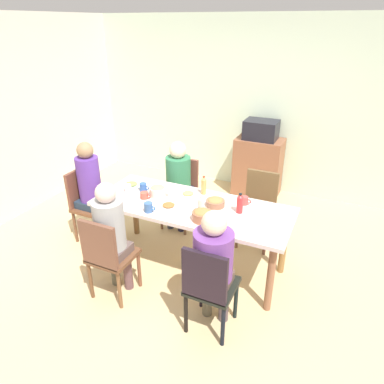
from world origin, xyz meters
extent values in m
plane|color=tan|center=(0.00, 0.00, 0.00)|extent=(6.48, 6.48, 0.00)
cube|color=silver|center=(0.00, 2.40, 1.30)|extent=(5.64, 0.12, 2.60)
cube|color=beige|center=(0.00, 0.00, 0.75)|extent=(2.06, 0.81, 0.04)
cylinder|color=olive|center=(-0.93, -0.31, 0.36)|extent=(0.07, 0.07, 0.73)
cylinder|color=#905C40|center=(0.93, -0.31, 0.36)|extent=(0.07, 0.07, 0.73)
cylinder|color=brown|center=(-0.93, 0.31, 0.36)|extent=(0.07, 0.07, 0.73)
cylinder|color=olive|center=(0.93, 0.31, 0.36)|extent=(0.07, 0.07, 0.73)
cube|color=brown|center=(0.52, 0.71, 0.44)|extent=(0.40, 0.40, 0.04)
cylinder|color=brown|center=(0.69, 0.88, 0.21)|extent=(0.04, 0.04, 0.43)
cylinder|color=brown|center=(0.35, 0.88, 0.21)|extent=(0.04, 0.04, 0.43)
cylinder|color=brown|center=(0.69, 0.54, 0.21)|extent=(0.04, 0.04, 0.43)
cylinder|color=brown|center=(0.35, 0.54, 0.21)|extent=(0.04, 0.04, 0.43)
cube|color=brown|center=(0.52, 0.89, 0.68)|extent=(0.38, 0.04, 0.45)
cube|color=brown|center=(-0.52, 0.71, 0.44)|extent=(0.40, 0.40, 0.04)
cylinder|color=brown|center=(-0.35, 0.88, 0.21)|extent=(0.04, 0.04, 0.43)
cylinder|color=brown|center=(-0.69, 0.88, 0.21)|extent=(0.04, 0.04, 0.43)
cylinder|color=brown|center=(-0.35, 0.54, 0.21)|extent=(0.04, 0.04, 0.43)
cylinder|color=brown|center=(-0.69, 0.54, 0.21)|extent=(0.04, 0.04, 0.43)
cube|color=brown|center=(-0.52, 0.89, 0.68)|extent=(0.38, 0.04, 0.45)
cylinder|color=#262945|center=(-0.44, 0.61, 0.23)|extent=(0.09, 0.09, 0.45)
cylinder|color=#343B4F|center=(-0.60, 0.61, 0.23)|extent=(0.09, 0.09, 0.45)
cube|color=#252D47|center=(-0.52, 0.71, 0.50)|extent=(0.30, 0.30, 0.10)
cylinder|color=#307850|center=(-0.52, 0.71, 0.76)|extent=(0.31, 0.31, 0.42)
sphere|color=beige|center=(-0.52, 0.71, 1.07)|extent=(0.21, 0.21, 0.21)
cube|color=brown|center=(-1.33, 0.00, 0.44)|extent=(0.40, 0.40, 0.04)
cylinder|color=brown|center=(-1.50, 0.17, 0.21)|extent=(0.04, 0.04, 0.43)
cylinder|color=brown|center=(-1.50, -0.17, 0.21)|extent=(0.04, 0.04, 0.43)
cylinder|color=brown|center=(-1.16, 0.17, 0.21)|extent=(0.04, 0.04, 0.43)
cylinder|color=brown|center=(-1.16, -0.17, 0.21)|extent=(0.04, 0.04, 0.43)
cube|color=brown|center=(-1.51, 0.00, 0.68)|extent=(0.04, 0.38, 0.45)
cylinder|color=#363242|center=(-1.23, 0.08, 0.23)|extent=(0.09, 0.09, 0.45)
cylinder|color=#34304E|center=(-1.23, -0.08, 0.23)|extent=(0.09, 0.09, 0.45)
cube|color=#243446|center=(-1.33, 0.00, 0.50)|extent=(0.30, 0.30, 0.10)
cylinder|color=#5B3598|center=(-1.33, 0.00, 0.82)|extent=(0.27, 0.27, 0.53)
sphere|color=#9B7753|center=(-1.33, 0.00, 1.17)|extent=(0.19, 0.19, 0.19)
cube|color=brown|center=(-0.52, -0.71, 0.44)|extent=(0.40, 0.40, 0.04)
cylinder|color=brown|center=(-0.69, -0.88, 0.21)|extent=(0.04, 0.04, 0.43)
cylinder|color=brown|center=(-0.35, -0.88, 0.21)|extent=(0.04, 0.04, 0.43)
cylinder|color=brown|center=(-0.69, -0.54, 0.21)|extent=(0.04, 0.04, 0.43)
cylinder|color=brown|center=(-0.35, -0.54, 0.21)|extent=(0.04, 0.04, 0.43)
cube|color=brown|center=(-0.52, -0.89, 0.68)|extent=(0.38, 0.04, 0.45)
cylinder|color=#544F40|center=(-0.60, -0.61, 0.23)|extent=(0.09, 0.09, 0.45)
cylinder|color=brown|center=(-0.44, -0.61, 0.23)|extent=(0.09, 0.09, 0.45)
cube|color=brown|center=(-0.52, -0.71, 0.50)|extent=(0.30, 0.30, 0.10)
cylinder|color=#A1A3A4|center=(-0.52, -0.71, 0.79)|extent=(0.29, 0.29, 0.48)
sphere|color=beige|center=(-0.52, -0.71, 1.12)|extent=(0.19, 0.19, 0.19)
cube|color=black|center=(0.52, -0.71, 0.44)|extent=(0.40, 0.40, 0.04)
cylinder|color=black|center=(0.35, -0.88, 0.21)|extent=(0.04, 0.04, 0.43)
cylinder|color=black|center=(0.69, -0.88, 0.21)|extent=(0.04, 0.04, 0.43)
cylinder|color=black|center=(0.35, -0.54, 0.21)|extent=(0.04, 0.04, 0.43)
cylinder|color=black|center=(0.69, -0.54, 0.21)|extent=(0.04, 0.04, 0.43)
cube|color=black|center=(0.52, -0.89, 0.68)|extent=(0.38, 0.04, 0.45)
cylinder|color=brown|center=(0.44, -0.61, 0.23)|extent=(0.09, 0.09, 0.45)
cylinder|color=#524246|center=(0.60, -0.61, 0.23)|extent=(0.09, 0.09, 0.45)
cube|color=brown|center=(0.52, -0.71, 0.50)|extent=(0.30, 0.30, 0.10)
cylinder|color=#6F3C8E|center=(0.52, -0.71, 0.76)|extent=(0.33, 0.33, 0.42)
sphere|color=beige|center=(0.52, -0.71, 1.07)|extent=(0.21, 0.21, 0.21)
cylinder|color=silver|center=(-0.83, 0.13, 0.78)|extent=(0.26, 0.26, 0.01)
ellipsoid|color=#869B4F|center=(-0.83, 0.13, 0.80)|extent=(0.14, 0.14, 0.02)
cylinder|color=beige|center=(-0.20, -0.14, 0.78)|extent=(0.23, 0.23, 0.01)
ellipsoid|color=#AC6130|center=(-0.20, -0.14, 0.80)|extent=(0.12, 0.12, 0.02)
cylinder|color=white|center=(-0.13, 0.18, 0.78)|extent=(0.22, 0.22, 0.01)
ellipsoid|color=tan|center=(-0.13, 0.18, 0.80)|extent=(0.12, 0.12, 0.02)
cylinder|color=#906148|center=(0.23, 0.08, 0.80)|extent=(0.19, 0.19, 0.07)
ellipsoid|color=#B47843|center=(0.23, 0.08, 0.83)|extent=(0.16, 0.16, 0.04)
cylinder|color=beige|center=(-0.43, 0.05, 0.82)|extent=(0.18, 0.18, 0.09)
ellipsoid|color=tan|center=(-0.43, 0.05, 0.86)|extent=(0.15, 0.15, 0.04)
cylinder|color=#A26143|center=(0.22, -0.24, 0.81)|extent=(0.20, 0.20, 0.09)
ellipsoid|color=#B9733E|center=(0.22, -0.24, 0.86)|extent=(0.16, 0.16, 0.04)
cylinder|color=#3C6199|center=(-0.33, -0.31, 0.82)|extent=(0.08, 0.08, 0.10)
torus|color=#2A63A7|center=(-0.28, -0.31, 0.82)|extent=(0.05, 0.01, 0.05)
cylinder|color=white|center=(-0.77, -0.02, 0.81)|extent=(0.07, 0.07, 0.09)
torus|color=white|center=(-0.72, -0.02, 0.81)|extent=(0.05, 0.01, 0.05)
cylinder|color=#CC4F3E|center=(-0.53, -0.07, 0.80)|extent=(0.08, 0.08, 0.07)
torus|color=#C9463A|center=(-0.48, -0.07, 0.80)|extent=(0.05, 0.01, 0.05)
cylinder|color=#448E5E|center=(-0.85, -0.28, 0.81)|extent=(0.07, 0.07, 0.09)
torus|color=#468B68|center=(-0.81, -0.28, 0.81)|extent=(0.05, 0.01, 0.05)
cylinder|color=#C64542|center=(0.49, 0.24, 0.81)|extent=(0.07, 0.07, 0.09)
torus|color=#CE473F|center=(0.54, 0.24, 0.81)|extent=(0.05, 0.01, 0.05)
cylinder|color=#325BA7|center=(-0.64, 0.08, 0.82)|extent=(0.08, 0.08, 0.09)
torus|color=#2D5499|center=(-0.58, 0.08, 0.82)|extent=(0.05, 0.01, 0.05)
cylinder|color=white|center=(-0.28, 0.08, 0.81)|extent=(0.08, 0.08, 0.08)
torus|color=white|center=(-0.23, 0.08, 0.81)|extent=(0.05, 0.01, 0.05)
cylinder|color=white|center=(0.16, -0.14, 0.85)|extent=(0.06, 0.06, 0.17)
cone|color=silver|center=(0.16, -0.14, 0.95)|extent=(0.05, 0.05, 0.03)
cylinder|color=white|center=(0.16, -0.14, 0.97)|extent=(0.03, 0.03, 0.01)
cylinder|color=tan|center=(0.01, 0.29, 0.85)|extent=(0.05, 0.05, 0.17)
cone|color=tan|center=(0.01, 0.29, 0.95)|extent=(0.05, 0.05, 0.03)
cylinder|color=red|center=(0.01, 0.29, 0.97)|extent=(0.03, 0.03, 0.01)
cylinder|color=red|center=(0.49, 0.05, 0.85)|extent=(0.06, 0.06, 0.17)
cone|color=red|center=(0.49, 0.05, 0.95)|extent=(0.06, 0.06, 0.03)
cylinder|color=black|center=(0.49, 0.05, 0.97)|extent=(0.03, 0.03, 0.01)
cube|color=brown|center=(0.16, 2.10, 0.45)|extent=(0.70, 0.44, 0.90)
cube|color=black|center=(0.16, 2.10, 1.04)|extent=(0.48, 0.36, 0.28)
camera|label=1|loc=(1.34, -2.90, 2.48)|focal=32.78mm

